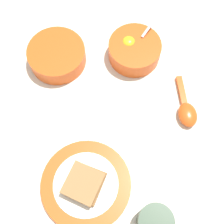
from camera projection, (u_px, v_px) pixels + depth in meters
name	position (u px, v px, depth m)	size (l,w,h in m)	color
ground_plane	(111.00, 115.00, 0.84)	(3.00, 3.00, 0.00)	silver
egg_bowl	(134.00, 50.00, 0.88)	(0.15, 0.16, 0.08)	#DB5119
toast_plate	(86.00, 185.00, 0.76)	(0.22, 0.22, 0.01)	#DB5119
toast_sandwich	(84.00, 183.00, 0.74)	(0.10, 0.10, 0.03)	brown
soup_spoon	(187.00, 111.00, 0.82)	(0.13, 0.13, 0.03)	#DB5119
congee_bowl	(57.00, 55.00, 0.87)	(0.16, 0.16, 0.05)	#DB5119
drinking_cup	(155.00, 222.00, 0.70)	(0.08, 0.08, 0.07)	#334733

